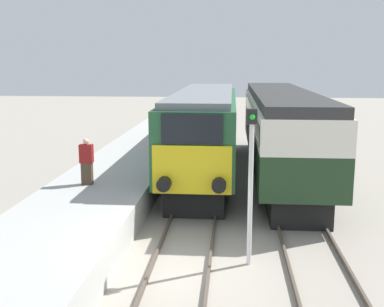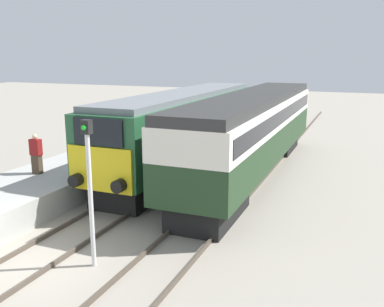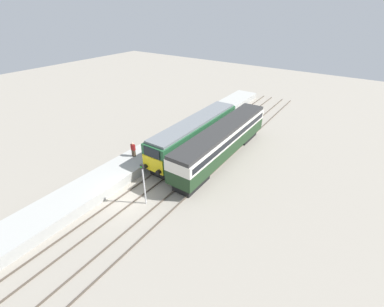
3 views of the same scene
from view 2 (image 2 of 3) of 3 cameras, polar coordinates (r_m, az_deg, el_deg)
ground_plane at (r=12.70m, az=-21.28°, el=-13.76°), size 120.00×120.00×0.00m
platform_left at (r=20.33m, az=-12.81°, el=-1.68°), size 3.50×50.00×0.96m
rails_near_track at (r=16.30m, az=-9.19°, el=-6.71°), size 1.51×60.00×0.14m
rails_far_track at (r=14.91m, az=2.19°, el=-8.47°), size 1.50×60.00×0.14m
locomotive at (r=20.80m, az=-1.08°, el=3.65°), size 2.70×14.77×3.80m
passenger_carriage at (r=19.87m, az=8.20°, el=3.56°), size 2.75×16.18×3.81m
person_on_platform at (r=17.78m, az=-20.05°, el=-0.09°), size 0.44×0.26×1.58m
signal_post at (r=11.31m, az=-13.50°, el=-3.69°), size 0.24×0.28×3.96m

